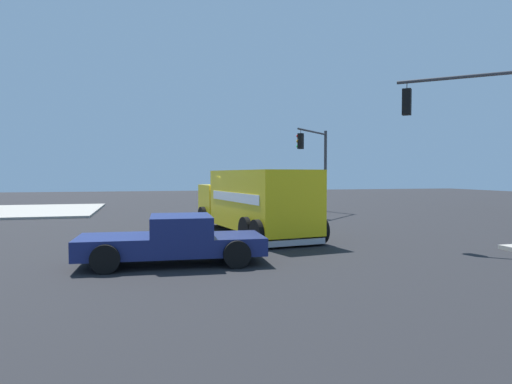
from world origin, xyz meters
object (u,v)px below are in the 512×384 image
(traffic_light_primary, at_px, (317,157))
(pickup_navy, at_px, (174,238))
(delivery_truck, at_px, (254,201))
(traffic_light_secondary, at_px, (485,129))

(traffic_light_primary, xyz_separation_m, pickup_navy, (14.65, -10.30, -2.96))
(delivery_truck, distance_m, traffic_light_primary, 11.62)
(pickup_navy, bearing_deg, traffic_light_primary, 144.90)
(traffic_light_secondary, bearing_deg, traffic_light_primary, -179.46)
(delivery_truck, bearing_deg, pickup_navy, -34.67)
(traffic_light_secondary, bearing_deg, delivery_truck, -128.96)
(delivery_truck, relative_size, traffic_light_secondary, 1.40)
(traffic_light_primary, relative_size, pickup_navy, 1.05)
(delivery_truck, distance_m, pickup_navy, 6.55)
(pickup_navy, bearing_deg, delivery_truck, 145.33)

